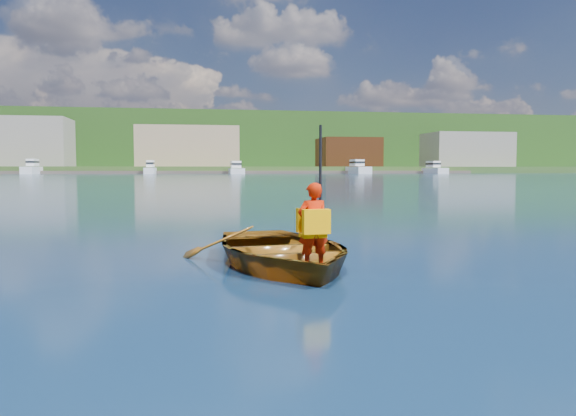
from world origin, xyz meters
The scene contains 8 objects.
ground centered at (0.00, 0.00, 0.00)m, with size 600.00×600.00×0.00m.
rowboat centered at (-1.25, -0.34, 0.21)m, with size 2.95×3.81×0.73m.
child_paddler centered at (-0.98, -1.21, 0.65)m, with size 0.42×0.38×1.79m.
shoreline centered at (0.00, 236.61, 10.32)m, with size 400.00×140.00×22.00m.
dock centered at (-2.24, 148.00, 0.40)m, with size 160.05×7.19×0.80m.
waterfront_buildings centered at (-7.74, 165.00, 7.74)m, with size 202.00×16.00×14.00m.
marina_yachts centered at (3.22, 143.34, 1.33)m, with size 143.01×13.47×4.15m.
hillside_trees centered at (34.16, 238.97, 18.05)m, with size 305.44×88.71×26.11m.
Camera 1 is at (-2.38, -7.94, 1.34)m, focal length 35.00 mm.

